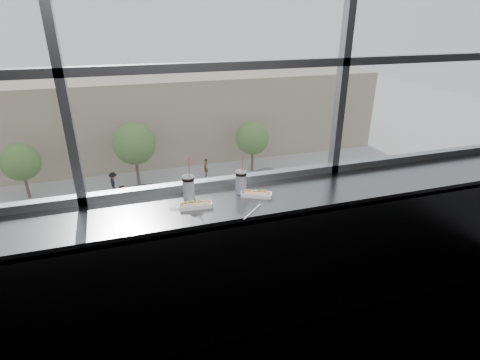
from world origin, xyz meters
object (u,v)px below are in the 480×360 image
object	(u,v)px
hotdog_tray_right	(256,194)
car_near_c	(124,256)
wrapper	(175,207)
pedestrian_c	(206,166)
hotdog_tray_left	(196,205)
car_far_c	(270,175)
tree_left	(21,162)
tree_right	(252,138)
loose_straw	(252,212)
car_near_e	(366,213)
car_far_b	(154,191)
pedestrian_b	(113,181)
tree_center	(134,144)
soda_cup_left	(189,186)
soda_cup_right	(241,181)

from	to	relation	value
hotdog_tray_right	car_near_c	xyz separation A→B (m)	(-1.75, 16.27, -11.11)
wrapper	pedestrian_c	distance (m)	31.07
hotdog_tray_left	car_far_c	size ratio (longest dim) A/B	0.03
tree_left	tree_right	size ratio (longest dim) A/B	0.96
loose_straw	tree_right	bearing A→B (deg)	27.27
car_near_e	car_far_b	xyz separation A→B (m)	(-13.30, 8.00, -0.09)
hotdog_tray_left	car_near_c	bearing A→B (deg)	99.01
car_far_c	pedestrian_b	distance (m)	12.84
car_far_c	tree_right	world-z (taller)	tree_right
car_far_c	car_far_b	bearing A→B (deg)	83.68
loose_straw	car_near_e	world-z (taller)	loose_straw
pedestrian_c	tree_center	bearing A→B (deg)	-89.37
tree_left	tree_center	distance (m)	8.52
wrapper	pedestrian_b	world-z (taller)	wrapper
tree_right	pedestrian_c	bearing A→B (deg)	179.15
pedestrian_b	tree_left	world-z (taller)	tree_left
hotdog_tray_left	car_near_e	xyz separation A→B (m)	(14.45, 16.31, -11.00)
hotdog_tray_right	car_near_c	bearing A→B (deg)	122.84
hotdog_tray_left	car_near_e	world-z (taller)	hotdog_tray_left
tree_center	car_near_e	bearing A→B (deg)	-40.11
car_far_b	pedestrian_b	bearing A→B (deg)	47.11
car_far_b	loose_straw	bearing A→B (deg)	179.59
car_near_e	car_near_c	bearing A→B (deg)	89.02
soda_cup_left	car_far_b	bearing A→B (deg)	87.24
soda_cup_right	car_far_c	size ratio (longest dim) A/B	0.05
soda_cup_right	pedestrian_c	bearing A→B (deg)	78.53
tree_right	tree_left	bearing A→B (deg)	-180.00
loose_straw	pedestrian_b	distance (m)	29.57
wrapper	car_far_c	bearing A→B (deg)	65.89
pedestrian_c	soda_cup_left	bearing A→B (deg)	-12.24
pedestrian_c	car_near_c	bearing A→B (deg)	-31.50
loose_straw	car_near_c	size ratio (longest dim) A/B	0.04
loose_straw	wrapper	world-z (taller)	wrapper
hotdog_tray_left	car_near_c	world-z (taller)	hotdog_tray_left
soda_cup_left	tree_right	distance (m)	31.38
car_far_c	tree_left	size ratio (longest dim) A/B	1.53
hotdog_tray_left	wrapper	size ratio (longest dim) A/B	2.52
car_near_c	car_far_c	world-z (taller)	car_far_c
wrapper	tree_center	world-z (taller)	wrapper
pedestrian_b	car_far_b	bearing A→B (deg)	-134.35
hotdog_tray_right	tree_left	world-z (taller)	hotdog_tray_right
soda_cup_left	pedestrian_c	bearing A→B (deg)	77.76
car_near_c	car_far_b	bearing A→B (deg)	-10.43
pedestrian_b	pedestrian_c	bearing A→B (deg)	-81.43
tree_left	tree_right	distance (m)	18.80
wrapper	tree_center	size ratio (longest dim) A/B	0.02
hotdog_tray_left	pedestrian_c	xyz separation A→B (m)	(6.10, 28.38, -11.11)
soda_cup_right	car_near_c	distance (m)	19.73
car_near_c	tree_center	distance (m)	12.39
car_far_c	tree_left	distance (m)	19.53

